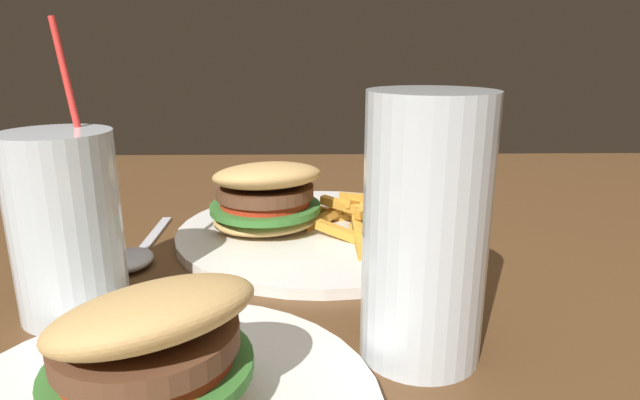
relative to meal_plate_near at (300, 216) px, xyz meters
name	(u,v)px	position (x,y,z in m)	size (l,w,h in m)	color
meal_plate_near	(300,216)	(0.00, 0.00, 0.00)	(0.30, 0.30, 0.09)	white
beer_glass	(426,240)	(-0.08, 0.22, 0.06)	(0.08, 0.08, 0.17)	silver
juice_glass	(67,233)	(0.17, 0.16, 0.04)	(0.08, 0.08, 0.22)	silver
spoon	(133,257)	(0.15, 0.07, -0.02)	(0.04, 0.17, 0.01)	silver
meal_plate_far	(153,382)	(0.07, 0.29, 0.00)	(0.25, 0.25, 0.10)	white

